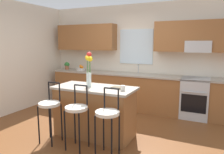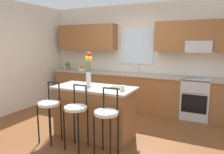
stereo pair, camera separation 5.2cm
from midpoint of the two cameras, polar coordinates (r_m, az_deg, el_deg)
The scene contains 15 objects.
ground_plane at distance 4.31m, azimuth -3.32°, elevation -14.35°, with size 14.00×14.00×0.00m, color brown.
wall_left at distance 5.85m, azimuth -24.61°, elevation 4.74°, with size 0.12×4.60×2.70m, color beige.
back_wall_assembly at distance 5.76m, azimuth 6.36°, elevation 7.05°, with size 5.60×0.50×2.70m.
counter_run at distance 5.64m, azimuth 4.95°, elevation -3.69°, with size 4.56×0.64×0.92m.
sink_faucet at distance 5.64m, azimuth 6.68°, elevation 2.41°, with size 0.02×0.13×0.23m.
oven_range at distance 5.30m, azimuth 20.75°, elevation -5.17°, with size 0.60×0.64×0.92m.
kitchen_island at distance 4.04m, azimuth -4.98°, elevation -8.97°, with size 1.49×0.71×0.92m.
bar_stool_near at distance 3.86m, azimuth -16.47°, elevation -7.52°, with size 0.36×0.36×1.04m.
bar_stool_middle at distance 3.53m, azimuth -9.71°, elevation -8.84°, with size 0.36×0.36×1.04m.
bar_stool_far at distance 3.26m, azimuth -1.63°, elevation -10.25°, with size 0.36×0.36×1.04m.
flower_vase at distance 3.88m, azimuth -6.52°, elevation 2.40°, with size 0.14×0.15×0.63m.
mug_ceramic at distance 3.60m, azimuth 2.48°, elevation -2.95°, with size 0.08×0.08×0.09m, color silver.
cookbook at distance 3.77m, azimuth 1.05°, elevation -2.82°, with size 0.20×0.15×0.03m, color brown.
fruit_bowl_oranges at distance 6.26m, azimuth -8.48°, elevation 2.21°, with size 0.24×0.24×0.16m.
potted_plant_small at distance 6.53m, azimuth -12.03°, elevation 3.06°, with size 0.18×0.12×0.22m.
Camera 1 is at (1.88, -3.47, 1.72)m, focal length 34.64 mm.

